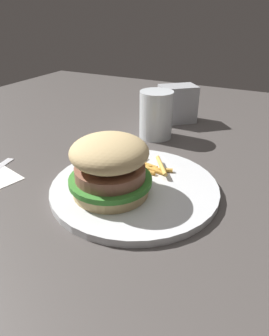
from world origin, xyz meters
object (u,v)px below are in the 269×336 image
napkin_dispenser (177,104)px  plate (135,187)px  fries_pile (143,166)px  drink_glass (156,118)px  sandwich (110,166)px

napkin_dispenser → plate: bearing=-121.9°
plate → fries_pile: fries_pile is taller
fries_pile → drink_glass: bearing=-73.9°
sandwich → napkin_dispenser: (0.03, -0.39, -0.01)m
sandwich → drink_glass: (0.04, -0.27, -0.01)m
sandwich → drink_glass: size_ratio=1.21×
sandwich → fries_pile: bearing=-96.8°
plate → fries_pile: 0.06m
drink_glass → plate: bearing=104.9°
fries_pile → drink_glass: drink_glass is taller
plate → sandwich: 0.07m
plate → drink_glass: (0.06, -0.23, 0.04)m
plate → drink_glass: 0.24m
fries_pile → napkin_dispenser: (0.04, -0.30, 0.03)m
sandwich → drink_glass: same height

